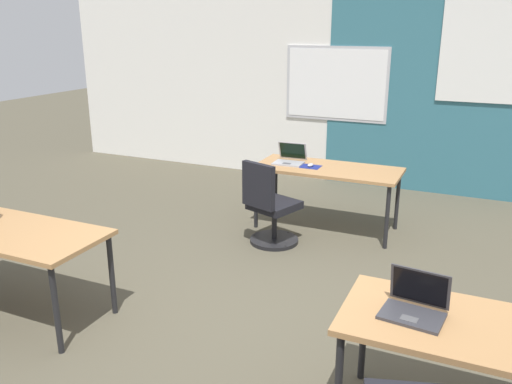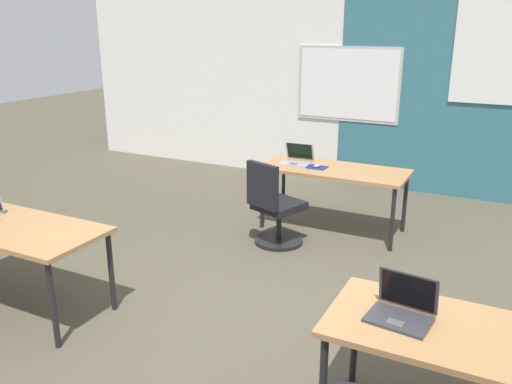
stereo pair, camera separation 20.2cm
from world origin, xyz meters
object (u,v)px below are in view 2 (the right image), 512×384
Objects in this scene: desk_near_right at (481,347)px; mouse_far_left at (317,166)px; chair_far_left at (274,211)px; desk_near_left at (11,231)px; laptop_far_left at (297,159)px; laptop_near_right_inner at (402,309)px; desk_far_center at (334,174)px.

mouse_far_left is at bearing 125.12° from desk_near_right.
mouse_far_left is at bearing -90.00° from chair_far_left.
chair_far_left is (1.35, 2.11, -0.28)m from desk_near_left.
laptop_far_left is 0.81m from chair_far_left.
laptop_near_right_inner is at bearing -0.02° from desk_near_left.
chair_far_left reaches higher than desk_far_center.
desk_near_right is 1.00× the size of desk_far_center.
desk_near_left is at bearing 180.00° from desk_near_right.
mouse_far_left is at bearing 125.64° from laptop_near_right_inner.
laptop_far_left reaches higher than desk_near_left.
laptop_near_right_inner reaches higher than laptop_far_left.
desk_near_right is at bearing 154.72° from chair_far_left.
laptop_far_left reaches higher than desk_far_center.
desk_far_center is (-1.75, 2.80, 0.00)m from desk_near_right.
desk_near_right is 4.46× the size of laptop_near_right_inner.
laptop_far_left is at bearing 129.18° from laptop_near_right_inner.
laptop_near_right_inner is 2.77m from chair_far_left.
laptop_near_right_inner reaches higher than mouse_far_left.
laptop_far_left reaches higher than mouse_far_left.
laptop_far_left is at bearing 65.31° from desk_near_left.
desk_near_right is 3.30m from desk_far_center.
chair_far_left is at bearing 135.55° from desk_near_right.
chair_far_left is (-0.22, -0.64, -0.36)m from mouse_far_left.
desk_near_left is 3.30m from desk_far_center.
desk_near_left is 4.68× the size of laptop_far_left.
desk_near_left is 4.46× the size of laptop_near_right_inner.
desk_near_left is 2.52m from chair_far_left.
chair_far_left is (-1.74, 2.11, -0.39)m from laptop_near_right_inner.
chair_far_left is (0.05, -0.70, -0.39)m from laptop_far_left.
chair_far_left is (-0.40, -0.69, -0.28)m from desk_far_center.
mouse_far_left is (0.27, -0.07, -0.03)m from laptop_far_left.
chair_far_left reaches higher than mouse_far_left.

